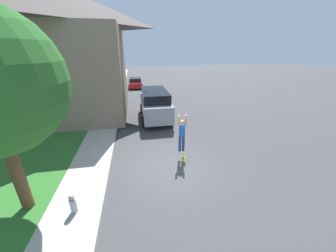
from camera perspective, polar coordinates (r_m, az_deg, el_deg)
ground_plane at (r=8.83m, az=0.53°, el=-12.12°), size 120.00×120.00×0.00m
lawn at (r=15.54m, az=-34.77°, el=-0.48°), size 10.00×80.00×0.08m
sidewalk at (r=14.23m, az=-18.58°, el=0.70°), size 1.80×80.00×0.10m
house at (r=17.50m, az=-32.21°, el=19.03°), size 11.28×9.71×9.47m
suv_parked at (r=14.33m, az=-4.01°, el=6.78°), size 2.14×5.09×2.19m
car_down_street at (r=27.80m, az=-9.94°, el=12.85°), size 1.89×4.25×1.34m
skateboarder at (r=8.80m, az=4.25°, el=-2.25°), size 0.41×0.21×1.82m
skateboard at (r=9.17m, az=4.83°, el=-9.49°), size 0.25×0.76×0.28m
fire_hydrant at (r=7.13m, az=-26.99°, el=-20.39°), size 0.20×0.20×0.67m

